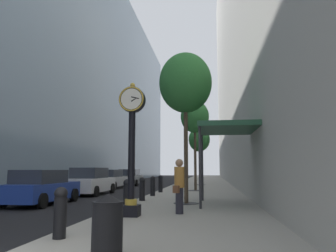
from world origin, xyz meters
The scene contains 20 objects.
ground_plane centered at (0.00, 27.00, 0.00)m, with size 110.00×110.00×0.00m, color black.
sidewalk_right centered at (2.78, 30.00, 0.07)m, with size 5.57×80.00×0.14m, color #9E998E.
building_block_left centered at (-12.46, 30.00, 13.20)m, with size 9.00×80.00×26.40m.
building_block_right centered at (10.07, 30.00, 19.20)m, with size 9.00×80.00×38.39m.
street_clock centered at (1.14, 5.77, 2.49)m, with size 0.84×0.55×4.29m.
bollard_nearest centered at (0.43, 2.38, 0.71)m, with size 0.29×0.29×1.08m.
bollard_third centered at (0.43, 7.99, 0.71)m, with size 0.29×0.29×1.08m.
bollard_fourth centered at (0.43, 10.79, 0.71)m, with size 0.29×0.29×1.08m.
bollard_fifth centered at (0.43, 13.59, 0.71)m, with size 0.29×0.29×1.08m.
bollard_sixth centered at (0.43, 16.39, 0.71)m, with size 0.29×0.29×1.08m.
street_tree_near centered at (2.58, 9.78, 5.43)m, with size 2.37×2.37×6.69m.
street_tree_mid_near centered at (2.58, 18.27, 5.23)m, with size 2.00×2.00×6.30m.
street_tree_mid_far centered at (2.58, 26.75, 4.41)m, with size 2.04×2.04×5.48m.
trash_bin centered at (1.91, 1.05, 0.68)m, with size 0.53×0.53×1.05m.
pedestrian_walking centered at (2.60, 6.52, 1.10)m, with size 0.45×0.52×1.80m.
storefront_awning centered at (4.33, 9.63, 3.28)m, with size 2.40×3.60×3.30m.
car_grey_near centered at (-4.33, 27.18, 0.78)m, with size 2.19×4.28×1.59m.
car_silver_mid centered at (-4.66, 21.88, 0.77)m, with size 2.05×4.56×1.57m.
car_white_far centered at (-3.95, 15.60, 0.82)m, with size 2.08×4.55×1.70m.
car_blue_trailing centered at (-4.06, 9.76, 0.77)m, with size 2.05×4.44×1.57m.
Camera 1 is at (3.66, -4.38, 1.60)m, focal length 34.61 mm.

